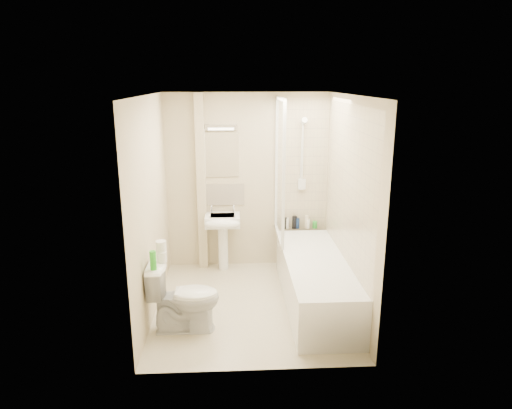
{
  "coord_description": "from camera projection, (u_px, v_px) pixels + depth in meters",
  "views": [
    {
      "loc": [
        -0.2,
        -4.85,
        2.56
      ],
      "look_at": [
        0.07,
        0.2,
        1.17
      ],
      "focal_mm": 32.0,
      "sensor_mm": 36.0,
      "label": 1
    }
  ],
  "objects": [
    {
      "name": "wall_left",
      "position": [
        151.0,
        208.0,
        4.98
      ],
      "size": [
        0.02,
        2.5,
        2.4
      ],
      "primitive_type": "cube",
      "color": "beige",
      "rests_on": "ground"
    },
    {
      "name": "bottle_blue",
      "position": [
        297.0,
        223.0,
        6.34
      ],
      "size": [
        0.06,
        0.06,
        0.15
      ],
      "primitive_type": "cylinder",
      "color": "navy",
      "rests_on": "bathtub"
    },
    {
      "name": "wall_back",
      "position": [
        247.0,
        182.0,
        6.24
      ],
      "size": [
        2.2,
        0.02,
        2.4
      ],
      "primitive_type": "cube",
      "color": "beige",
      "rests_on": "ground"
    },
    {
      "name": "bottle_white_b",
      "position": [
        308.0,
        224.0,
        6.35
      ],
      "size": [
        0.06,
        0.06,
        0.13
      ],
      "primitive_type": "cylinder",
      "color": "white",
      "rests_on": "bathtub"
    },
    {
      "name": "tile_right",
      "position": [
        349.0,
        185.0,
        5.05
      ],
      "size": [
        0.01,
        2.1,
        1.75
      ],
      "primitive_type": "cube",
      "color": "beige",
      "rests_on": "wall_right"
    },
    {
      "name": "toilet",
      "position": [
        184.0,
        297.0,
        4.75
      ],
      "size": [
        0.41,
        0.72,
        0.74
      ],
      "primitive_type": "imported",
      "rotation": [
        0.0,
        0.0,
        1.57
      ],
      "color": "white",
      "rests_on": "ground"
    },
    {
      "name": "bottle_black_a",
      "position": [
        285.0,
        223.0,
        6.33
      ],
      "size": [
        0.07,
        0.07,
        0.15
      ],
      "primitive_type": "cylinder",
      "color": "black",
      "rests_on": "bathtub"
    },
    {
      "name": "bottle_black_b",
      "position": [
        294.0,
        222.0,
        6.34
      ],
      "size": [
        0.07,
        0.07,
        0.18
      ],
      "primitive_type": "cylinder",
      "color": "black",
      "rests_on": "bathtub"
    },
    {
      "name": "bottle_white_a",
      "position": [
        287.0,
        223.0,
        6.34
      ],
      "size": [
        0.06,
        0.06,
        0.15
      ],
      "primitive_type": "cylinder",
      "color": "silver",
      "rests_on": "bathtub"
    },
    {
      "name": "shower_fixture",
      "position": [
        303.0,
        157.0,
        6.13
      ],
      "size": [
        0.1,
        0.16,
        0.99
      ],
      "color": "white",
      "rests_on": "wall_back"
    },
    {
      "name": "pedestal_sink",
      "position": [
        223.0,
        227.0,
        6.15
      ],
      "size": [
        0.47,
        0.45,
        0.9
      ],
      "color": "white",
      "rests_on": "ground"
    },
    {
      "name": "floor",
      "position": [
        251.0,
        305.0,
        5.36
      ],
      "size": [
        2.5,
        2.5,
        0.0
      ],
      "primitive_type": "plane",
      "color": "beige",
      "rests_on": "ground"
    },
    {
      "name": "tile_back",
      "position": [
        302.0,
        165.0,
        6.21
      ],
      "size": [
        0.7,
        0.01,
        1.75
      ],
      "primitive_type": "cube",
      "color": "beige",
      "rests_on": "wall_back"
    },
    {
      "name": "ceiling",
      "position": [
        251.0,
        95.0,
        4.72
      ],
      "size": [
        2.2,
        2.5,
        0.02
      ],
      "primitive_type": "cube",
      "color": "white",
      "rests_on": "wall_back"
    },
    {
      "name": "bottle_cream",
      "position": [
        307.0,
        222.0,
        6.35
      ],
      "size": [
        0.06,
        0.06,
        0.18
      ],
      "primitive_type": "cylinder",
      "color": "beige",
      "rests_on": "bathtub"
    },
    {
      "name": "shower_screen",
      "position": [
        280.0,
        170.0,
        5.76
      ],
      "size": [
        0.04,
        0.92,
        1.8
      ],
      "color": "white",
      "rests_on": "bathtub"
    },
    {
      "name": "toilet_roll_lower",
      "position": [
        162.0,
        257.0,
        4.69
      ],
      "size": [
        0.1,
        0.1,
        0.11
      ],
      "primitive_type": "cylinder",
      "color": "white",
      "rests_on": "toilet"
    },
    {
      "name": "mirror",
      "position": [
        222.0,
        155.0,
        6.11
      ],
      "size": [
        0.46,
        0.01,
        0.6
      ],
      "primitive_type": "cube",
      "color": "white",
      "rests_on": "wall_back"
    },
    {
      "name": "pipe_boxing",
      "position": [
        201.0,
        183.0,
        6.15
      ],
      "size": [
        0.12,
        0.12,
        2.4
      ],
      "primitive_type": "cube",
      "color": "beige",
      "rests_on": "ground"
    },
    {
      "name": "strip_light",
      "position": [
        221.0,
        127.0,
        5.99
      ],
      "size": [
        0.42,
        0.07,
        0.07
      ],
      "primitive_type": "cube",
      "color": "silver",
      "rests_on": "wall_back"
    },
    {
      "name": "toilet_roll_upper",
      "position": [
        161.0,
        246.0,
        4.69
      ],
      "size": [
        0.11,
        0.11,
        0.11
      ],
      "primitive_type": "cylinder",
      "color": "white",
      "rests_on": "toilet_roll_lower"
    },
    {
      "name": "splashback",
      "position": [
        222.0,
        194.0,
        6.26
      ],
      "size": [
        0.6,
        0.02,
        0.3
      ],
      "primitive_type": "cube",
      "color": "beige",
      "rests_on": "wall_back"
    },
    {
      "name": "wall_right",
      "position": [
        349.0,
        205.0,
        5.1
      ],
      "size": [
        0.02,
        2.5,
        2.4
      ],
      "primitive_type": "cube",
      "color": "beige",
      "rests_on": "ground"
    },
    {
      "name": "bottle_green",
      "position": [
        315.0,
        225.0,
        6.36
      ],
      "size": [
        0.06,
        0.06,
        0.1
      ],
      "primitive_type": "cylinder",
      "color": "green",
      "rests_on": "bathtub"
    },
    {
      "name": "green_bottle",
      "position": [
        153.0,
        260.0,
        4.49
      ],
      "size": [
        0.06,
        0.06,
        0.19
      ],
      "primitive_type": "cylinder",
      "color": "green",
      "rests_on": "toilet"
    },
    {
      "name": "bathtub",
      "position": [
        315.0,
        280.0,
        5.33
      ],
      "size": [
        0.7,
        2.1,
        0.55
      ],
      "color": "white",
      "rests_on": "ground"
    }
  ]
}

